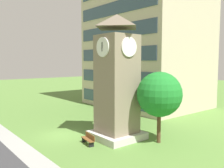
{
  "coord_description": "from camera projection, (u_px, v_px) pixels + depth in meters",
  "views": [
    {
      "loc": [
        20.32,
        -10.41,
        6.92
      ],
      "look_at": [
        1.92,
        4.55,
        4.77
      ],
      "focal_mm": 38.91,
      "sensor_mm": 36.0,
      "label": 1
    }
  ],
  "objects": [
    {
      "name": "office_building",
      "position": [
        146.0,
        25.0,
        38.13
      ],
      "size": [
        17.17,
        13.23,
        25.6
      ],
      "color": "beige",
      "rests_on": "ground"
    },
    {
      "name": "tree_by_building",
      "position": [
        159.0,
        94.0,
        20.54
      ],
      "size": [
        3.84,
        3.84,
        6.12
      ],
      "color": "#513823",
      "rests_on": "ground"
    },
    {
      "name": "tree_near_tower",
      "position": [
        132.0,
        96.0,
        26.17
      ],
      "size": [
        3.45,
        3.45,
        4.96
      ],
      "color": "#513823",
      "rests_on": "ground"
    },
    {
      "name": "clock_tower",
      "position": [
        117.0,
        84.0,
        21.67
      ],
      "size": [
        4.07,
        4.07,
        11.09
      ],
      "color": "gray",
      "rests_on": "ground"
    },
    {
      "name": "kerb_strip",
      "position": [
        17.0,
        145.0,
        20.26
      ],
      "size": [
        120.0,
        1.6,
        0.01
      ],
      "primitive_type": "cube",
      "color": "#9E9E99",
      "rests_on": "ground"
    },
    {
      "name": "park_bench",
      "position": [
        88.0,
        139.0,
        20.41
      ],
      "size": [
        1.86,
        0.78,
        0.88
      ],
      "color": "brown",
      "rests_on": "ground"
    },
    {
      "name": "ground_plane",
      "position": [
        62.0,
        136.0,
        22.86
      ],
      "size": [
        160.0,
        160.0,
        0.0
      ],
      "primitive_type": "plane",
      "color": "#567F38"
    }
  ]
}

